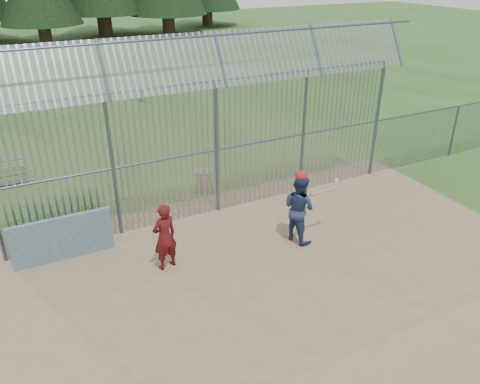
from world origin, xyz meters
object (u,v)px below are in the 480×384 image
dugout_wall (62,238)px  batter (299,208)px  onlooker (165,237)px  trash_can (204,180)px

dugout_wall → batter: (5.86, -1.90, 0.36)m
batter → onlooker: (-3.65, 0.36, -0.08)m
trash_can → onlooker: bearing=-125.1°
batter → dugout_wall: bearing=57.1°
batter → onlooker: size_ratio=1.09×
dugout_wall → onlooker: bearing=-34.8°
dugout_wall → batter: 6.18m
onlooker → trash_can: onlooker is taller
trash_can → batter: bearing=-74.1°
onlooker → trash_can: bearing=-138.9°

